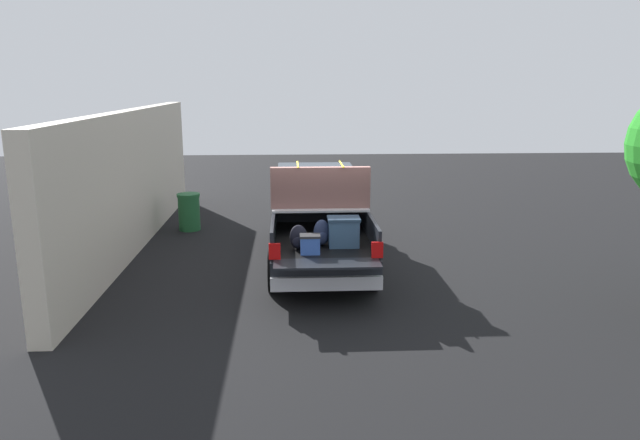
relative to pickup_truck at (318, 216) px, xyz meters
name	(u,v)px	position (x,y,z in m)	size (l,w,h in m)	color
ground_plane	(319,263)	(-0.37, 0.00, -0.97)	(40.00, 40.00, 0.00)	black
pickup_truck	(318,216)	(0.00, 0.00, 0.00)	(6.05, 2.06, 2.23)	black
building_facade	(133,180)	(1.28, 4.29, 0.64)	(11.61, 0.36, 3.22)	beige
trash_can	(189,212)	(2.79, 3.28, -0.48)	(0.60, 0.60, 0.98)	#1E592D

